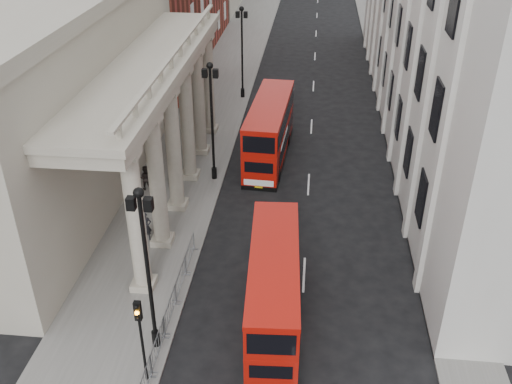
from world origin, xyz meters
name	(u,v)px	position (x,y,z in m)	size (l,w,h in m)	color
sidewalk_west	(206,121)	(-3.00, 30.00, 0.06)	(6.00, 140.00, 0.12)	slate
sidewalk_east	(402,129)	(13.50, 30.00, 0.06)	(3.00, 140.00, 0.12)	slate
kerb	(240,123)	(-0.05, 30.00, 0.07)	(0.20, 140.00, 0.14)	slate
portico_building	(52,104)	(-10.50, 18.00, 6.00)	(9.00, 28.00, 12.00)	#A69E8B
lamp_post_south	(147,261)	(-0.60, 4.00, 4.91)	(1.05, 0.44, 8.32)	black
lamp_post_mid	(212,114)	(-0.60, 20.00, 4.91)	(1.05, 0.44, 8.32)	black
lamp_post_north	(242,46)	(-0.60, 36.00, 4.91)	(1.05, 0.44, 8.32)	black
traffic_light	(140,327)	(-0.50, 1.98, 3.11)	(0.28, 0.33, 4.30)	black
crowd_barriers	(151,366)	(-0.35, 2.23, 0.67)	(0.50, 18.75, 1.10)	gray
bus_near	(274,289)	(4.61, 6.15, 2.10)	(2.74, 9.40, 4.01)	#B21008
bus_far	(270,130)	(2.94, 23.78, 2.30)	(3.04, 10.31, 4.40)	#B01008
pedestrian_a	(146,227)	(-3.28, 12.17, 1.04)	(0.67, 0.44, 1.83)	black
pedestrian_b	(145,178)	(-4.93, 18.00, 0.99)	(0.85, 0.66, 1.75)	black
pedestrian_c	(174,173)	(-3.24, 19.04, 0.92)	(0.78, 0.51, 1.60)	black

